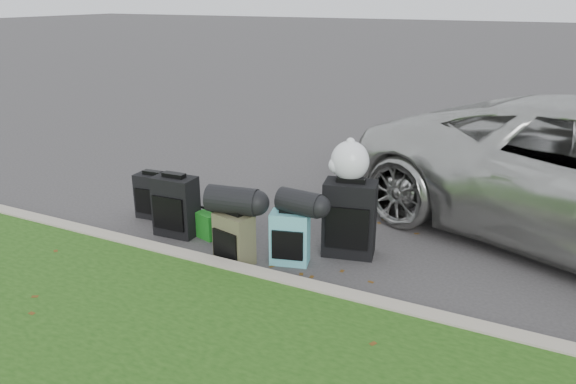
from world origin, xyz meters
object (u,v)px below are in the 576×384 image
at_px(suitcase_large_black_right, 350,219).
at_px(tote_green, 209,225).
at_px(suitcase_large_black_left, 176,206).
at_px(tote_navy, 231,228).
at_px(suitcase_olive, 234,239).
at_px(suitcase_teal, 290,238).
at_px(suitcase_small_black, 155,196).

relative_size(suitcase_large_black_right, tote_green, 2.74).
relative_size(suitcase_large_black_left, tote_navy, 2.29).
distance_m(suitcase_olive, tote_green, 0.77).
bearing_deg(suitcase_large_black_left, suitcase_teal, -5.46).
height_order(suitcase_teal, tote_green, suitcase_teal).
relative_size(suitcase_teal, suitcase_large_black_right, 0.69).
bearing_deg(suitcase_large_black_left, tote_navy, 8.92).
height_order(suitcase_large_black_left, suitcase_large_black_right, suitcase_large_black_right).
height_order(suitcase_large_black_left, tote_navy, suitcase_large_black_left).
bearing_deg(suitcase_olive, tote_navy, 139.09).
bearing_deg(suitcase_teal, tote_green, 156.13).
bearing_deg(suitcase_large_black_right, suitcase_large_black_left, 178.90).
distance_m(suitcase_small_black, suitcase_large_black_right, 2.61).
relative_size(suitcase_large_black_left, suitcase_large_black_right, 0.86).
bearing_deg(suitcase_small_black, suitcase_teal, -15.05).
bearing_deg(tote_green, suitcase_teal, 8.26).
height_order(suitcase_small_black, suitcase_large_black_left, suitcase_large_black_left).
bearing_deg(suitcase_olive, tote_green, 158.08).
relative_size(suitcase_small_black, tote_navy, 1.84).
xyz_separation_m(suitcase_olive, suitcase_large_black_right, (1.01, 0.75, 0.14)).
height_order(suitcase_olive, suitcase_teal, suitcase_teal).
distance_m(suitcase_small_black, tote_navy, 1.27).
bearing_deg(tote_green, suitcase_large_black_left, -148.40).
height_order(suitcase_small_black, suitcase_teal, same).
relative_size(suitcase_olive, suitcase_large_black_right, 0.66).
relative_size(suitcase_teal, tote_navy, 1.84).
distance_m(suitcase_small_black, tote_green, 1.00).
relative_size(suitcase_large_black_left, suitcase_olive, 1.29).
relative_size(suitcase_small_black, suitcase_large_black_left, 0.80).
bearing_deg(suitcase_teal, tote_navy, 151.18).
bearing_deg(suitcase_large_black_right, tote_green, 178.13).
distance_m(suitcase_small_black, suitcase_teal, 2.16).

